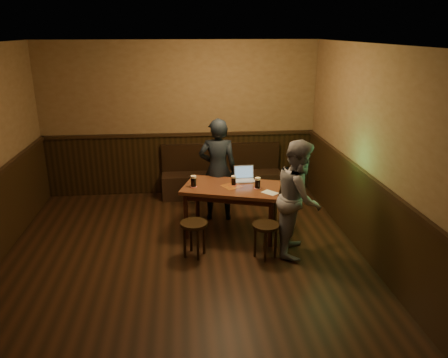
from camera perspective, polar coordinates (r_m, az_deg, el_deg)
name	(u,v)px	position (r m, az deg, el deg)	size (l,w,h in m)	color
room	(181,179)	(5.45, -5.60, -0.06)	(5.04, 6.04, 2.84)	black
bench	(222,179)	(8.16, -0.31, -0.01)	(2.20, 0.50, 0.95)	black
pub_table	(232,192)	(6.52, 1.02, -1.77)	(1.59, 1.20, 0.76)	#532717
stool_left	(194,229)	(5.97, -3.92, -6.55)	(0.46, 0.46, 0.50)	black
stool_right	(266,231)	(5.95, 5.46, -6.77)	(0.42, 0.42, 0.49)	black
pint_left	(194,181)	(6.45, -4.00, -0.28)	(0.11, 0.11, 0.17)	#AB151C
pint_mid	(234,180)	(6.51, 1.26, -0.19)	(0.09, 0.09, 0.15)	#AB151C
pint_right	(258,183)	(6.39, 4.41, -0.51)	(0.11, 0.11, 0.17)	#AB151C
laptop	(244,177)	(6.73, 2.68, 0.30)	(0.32, 0.26, 0.22)	silver
menu	(270,193)	(6.26, 6.02, -1.79)	(0.22, 0.15, 0.00)	silver
person_suit	(218,170)	(6.98, -0.82, 1.20)	(0.61, 0.40, 1.67)	black
person_grey	(299,198)	(6.01, 9.74, -2.43)	(0.78, 0.61, 1.61)	gray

